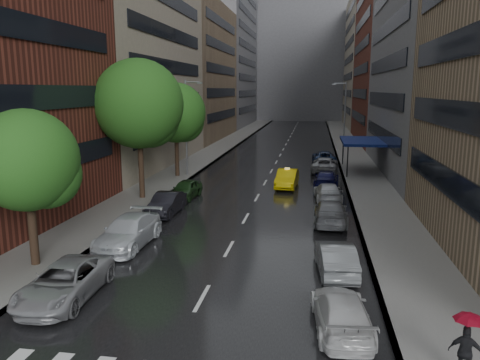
% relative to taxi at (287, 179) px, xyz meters
% --- Properties ---
extents(ground, '(220.00, 220.00, 0.00)m').
position_rel_taxi_xyz_m(ground, '(-2.06, -26.25, -0.78)').
color(ground, gray).
rests_on(ground, ground).
extents(road, '(14.00, 140.00, 0.01)m').
position_rel_taxi_xyz_m(road, '(-2.06, 23.75, -0.77)').
color(road, black).
rests_on(road, ground).
extents(sidewalk_left, '(4.00, 140.00, 0.15)m').
position_rel_taxi_xyz_m(sidewalk_left, '(-11.06, 23.75, -0.70)').
color(sidewalk_left, gray).
rests_on(sidewalk_left, ground).
extents(sidewalk_right, '(4.00, 140.00, 0.15)m').
position_rel_taxi_xyz_m(sidewalk_right, '(6.94, 23.75, -0.70)').
color(sidewalk_right, gray).
rests_on(sidewalk_right, ground).
extents(buildings_left, '(8.00, 108.00, 38.00)m').
position_rel_taxi_xyz_m(buildings_left, '(-17.06, 32.54, 15.21)').
color(buildings_left, maroon).
rests_on(buildings_left, ground).
extents(buildings_right, '(8.05, 109.10, 36.00)m').
position_rel_taxi_xyz_m(buildings_right, '(12.94, 30.45, 14.26)').
color(buildings_right, '#937A5B').
rests_on(buildings_right, ground).
extents(building_far, '(40.00, 14.00, 32.00)m').
position_rel_taxi_xyz_m(building_far, '(-2.06, 91.75, 15.22)').
color(building_far, slate).
rests_on(building_far, ground).
extents(tree_near, '(4.68, 4.68, 7.46)m').
position_rel_taxi_xyz_m(tree_near, '(-10.66, -20.19, 4.33)').
color(tree_near, '#382619').
rests_on(tree_near, ground).
extents(tree_mid, '(6.61, 6.61, 10.53)m').
position_rel_taxi_xyz_m(tree_mid, '(-10.66, -6.14, 6.44)').
color(tree_mid, '#382619').
rests_on(tree_mid, ground).
extents(tree_far, '(5.59, 5.59, 8.92)m').
position_rel_taxi_xyz_m(tree_far, '(-10.66, 3.15, 5.33)').
color(tree_far, '#382619').
rests_on(tree_far, ground).
extents(taxi, '(1.89, 4.79, 1.55)m').
position_rel_taxi_xyz_m(taxi, '(0.00, 0.00, 0.00)').
color(taxi, yellow).
rests_on(taxi, ground).
extents(parked_cars_left, '(2.54, 22.66, 1.59)m').
position_rel_taxi_xyz_m(parked_cars_left, '(-7.46, -15.58, -0.03)').
color(parked_cars_left, gray).
rests_on(parked_cars_left, ground).
extents(parked_cars_right, '(2.87, 42.50, 1.52)m').
position_rel_taxi_xyz_m(parked_cars_right, '(3.34, -2.36, -0.05)').
color(parked_cars_right, silver).
rests_on(parked_cars_right, ground).
extents(ped_red_umbrella, '(1.00, 0.82, 2.01)m').
position_rel_taxi_xyz_m(ped_red_umbrella, '(6.67, -26.42, 0.56)').
color(ped_red_umbrella, black).
rests_on(ped_red_umbrella, sidewalk_right).
extents(street_lamp_left, '(1.74, 0.22, 9.00)m').
position_rel_taxi_xyz_m(street_lamp_left, '(-9.78, 3.75, 4.11)').
color(street_lamp_left, gray).
rests_on(street_lamp_left, sidewalk_left).
extents(street_lamp_right, '(1.74, 0.22, 9.00)m').
position_rel_taxi_xyz_m(street_lamp_right, '(5.66, 18.75, 4.11)').
color(street_lamp_right, gray).
rests_on(street_lamp_right, sidewalk_right).
extents(awning, '(4.00, 8.00, 3.12)m').
position_rel_taxi_xyz_m(awning, '(6.92, 8.75, 2.36)').
color(awning, navy).
rests_on(awning, sidewalk_right).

